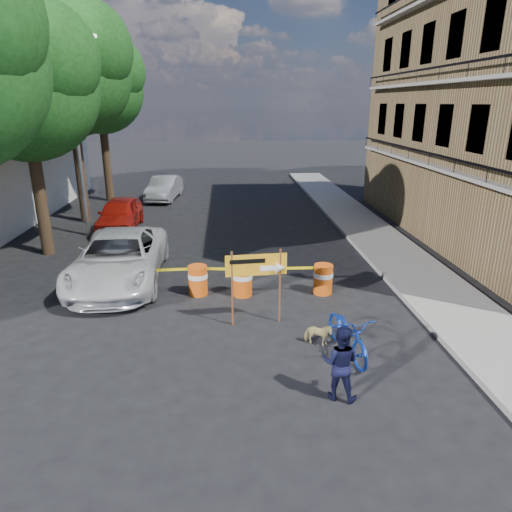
{
  "coord_description": "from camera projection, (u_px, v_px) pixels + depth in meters",
  "views": [
    {
      "loc": [
        -0.05,
        -9.93,
        5.45
      ],
      "look_at": [
        0.78,
        2.35,
        1.3
      ],
      "focal_mm": 32.0,
      "sensor_mm": 36.0,
      "label": 1
    }
  ],
  "objects": [
    {
      "name": "tree_far",
      "position": [
        100.0,
        88.0,
        24.79
      ],
      "size": [
        5.04,
        4.8,
        8.84
      ],
      "color": "#332316",
      "rests_on": "ground"
    },
    {
      "name": "sedan_silver",
      "position": [
        164.0,
        188.0,
        26.84
      ],
      "size": [
        1.89,
        4.25,
        1.36
      ],
      "primitive_type": "imported",
      "rotation": [
        0.0,
        0.0,
        -0.11
      ],
      "color": "#A4A6AB",
      "rests_on": "ground"
    },
    {
      "name": "sedan_red",
      "position": [
        120.0,
        214.0,
        20.4
      ],
      "size": [
        1.8,
        4.21,
        1.42
      ],
      "primitive_type": "imported",
      "rotation": [
        0.0,
        0.0,
        0.03
      ],
      "color": "#A4160D",
      "rests_on": "ground"
    },
    {
      "name": "streetlamp",
      "position": [
        78.0,
        131.0,
        18.33
      ],
      "size": [
        1.25,
        0.18,
        8.0
      ],
      "color": "gray",
      "rests_on": "ground"
    },
    {
      "name": "bicycle",
      "position": [
        349.0,
        313.0,
        10.1
      ],
      "size": [
        0.88,
        1.18,
        2.04
      ],
      "primitive_type": "imported",
      "rotation": [
        0.0,
        0.0,
        0.17
      ],
      "color": "#163BB7",
      "rests_on": "ground"
    },
    {
      "name": "barrel_mid_right",
      "position": [
        243.0,
        280.0,
        13.44
      ],
      "size": [
        0.58,
        0.58,
        0.9
      ],
      "color": "#D3540C",
      "rests_on": "ground"
    },
    {
      "name": "pedestrian",
      "position": [
        340.0,
        363.0,
        8.66
      ],
      "size": [
        0.9,
        0.81,
        1.51
      ],
      "primitive_type": "imported",
      "rotation": [
        0.0,
        0.0,
        2.75
      ],
      "color": "black",
      "rests_on": "ground"
    },
    {
      "name": "suv_white",
      "position": [
        119.0,
        259.0,
        14.36
      ],
      "size": [
        2.74,
        5.71,
        1.57
      ],
      "primitive_type": "imported",
      "rotation": [
        0.0,
        0.0,
        0.02
      ],
      "color": "silver",
      "rests_on": "ground"
    },
    {
      "name": "dog",
      "position": [
        318.0,
        334.0,
        10.71
      ],
      "size": [
        0.72,
        0.49,
        0.56
      ],
      "primitive_type": "imported",
      "rotation": [
        0.0,
        0.0,
        1.24
      ],
      "color": "tan",
      "rests_on": "ground"
    },
    {
      "name": "ground",
      "position": [
        231.0,
        338.0,
        11.13
      ],
      "size": [
        120.0,
        120.0,
        0.0
      ],
      "primitive_type": "plane",
      "color": "black",
      "rests_on": "ground"
    },
    {
      "name": "detour_sign",
      "position": [
        265.0,
        270.0,
        11.41
      ],
      "size": [
        1.55,
        0.31,
        2.0
      ],
      "rotation": [
        0.0,
        0.0,
        0.09
      ],
      "color": "#592D19",
      "rests_on": "ground"
    },
    {
      "name": "barrel_mid_left",
      "position": [
        198.0,
        280.0,
        13.5
      ],
      "size": [
        0.58,
        0.58,
        0.9
      ],
      "color": "#D3540C",
      "rests_on": "ground"
    },
    {
      "name": "sidewalk_east",
      "position": [
        393.0,
        253.0,
        17.17
      ],
      "size": [
        2.4,
        40.0,
        0.15
      ],
      "primitive_type": "cube",
      "color": "gray",
      "rests_on": "ground"
    },
    {
      "name": "barrel_far_right",
      "position": [
        323.0,
        278.0,
        13.59
      ],
      "size": [
        0.58,
        0.58,
        0.9
      ],
      "color": "#D3540C",
      "rests_on": "ground"
    },
    {
      "name": "tree_mid_b",
      "position": [
        70.0,
        72.0,
        19.9
      ],
      "size": [
        5.67,
        5.4,
        9.62
      ],
      "color": "#332316",
      "rests_on": "ground"
    },
    {
      "name": "tree_mid_a",
      "position": [
        25.0,
        85.0,
        15.4
      ],
      "size": [
        5.25,
        5.0,
        8.68
      ],
      "color": "#332316",
      "rests_on": "ground"
    },
    {
      "name": "barrel_far_left",
      "position": [
        117.0,
        283.0,
        13.24
      ],
      "size": [
        0.58,
        0.58,
        0.9
      ],
      "color": "#D3540C",
      "rests_on": "ground"
    }
  ]
}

